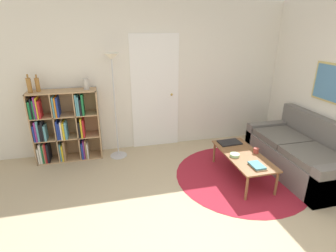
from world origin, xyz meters
name	(u,v)px	position (x,y,z in m)	size (l,w,h in m)	color
wall_back	(157,78)	(0.00, 2.76, 1.29)	(7.73, 0.11, 2.60)	silver
wall_right	(330,87)	(2.39, 1.37, 1.30)	(0.08, 5.74, 2.60)	silver
rug	(241,175)	(1.01, 1.29, 0.00)	(2.00, 2.00, 0.01)	maroon
bookshelf	(63,127)	(-1.67, 2.55, 0.58)	(1.07, 0.34, 1.20)	tan
floor_lamp	(113,79)	(-0.79, 2.42, 1.38)	(0.29, 0.29, 1.78)	#B7B7BC
couch	(302,155)	(1.98, 1.20, 0.29)	(0.86, 1.73, 0.86)	#66605B
coffee_table	(243,156)	(0.99, 1.27, 0.35)	(0.53, 1.15, 0.39)	brown
laptop	(230,142)	(0.98, 1.69, 0.40)	(0.36, 0.25, 0.02)	black
bowl	(235,155)	(0.84, 1.24, 0.41)	(0.14, 0.14, 0.04)	#9ED193
book_stack_on_table	(257,166)	(0.99, 0.88, 0.40)	(0.16, 0.25, 0.04)	olive
cup	(256,151)	(1.20, 1.26, 0.43)	(0.08, 0.08, 0.08)	#A33D33
bottle_left	(29,85)	(-2.05, 2.52, 1.32)	(0.07, 0.07, 0.28)	olive
bottle_middle	(38,85)	(-1.94, 2.57, 1.32)	(0.07, 0.07, 0.27)	olive
vase_on_shelf	(86,84)	(-1.22, 2.55, 1.29)	(0.10, 0.10, 0.17)	#B7B2A8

